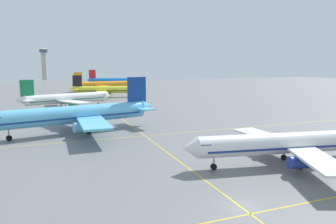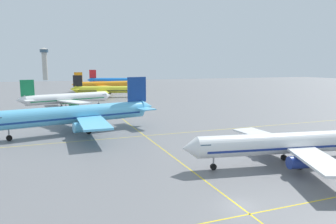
{
  "view_description": "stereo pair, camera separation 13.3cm",
  "coord_description": "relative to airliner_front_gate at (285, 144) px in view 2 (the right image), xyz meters",
  "views": [
    {
      "loc": [
        -19.12,
        -27.87,
        15.63
      ],
      "look_at": [
        4.5,
        34.65,
        5.53
      ],
      "focal_mm": 33.25,
      "sensor_mm": 36.0,
      "label": 1
    },
    {
      "loc": [
        -19.0,
        -27.91,
        15.63
      ],
      "look_at": [
        4.5,
        34.65,
        5.53
      ],
      "focal_mm": 33.25,
      "sensor_mm": 36.0,
      "label": 2
    }
  ],
  "objects": [
    {
      "name": "taxiway_markings",
      "position": [
        -14.83,
        7.81,
        -3.49
      ],
      "size": [
        118.43,
        86.69,
        0.01
      ],
      "color": "yellow",
      "rests_on": "ground"
    },
    {
      "name": "airliner_second_row",
      "position": [
        -28.46,
        36.13,
        0.82
      ],
      "size": [
        40.36,
        34.28,
        12.63
      ],
      "color": "#5BB7E5",
      "rests_on": "ground"
    },
    {
      "name": "airliner_far_right_stand",
      "position": [
        -4.65,
        153.68,
        0.43
      ],
      "size": [
        37.01,
        31.76,
        11.5
      ],
      "color": "orange",
      "rests_on": "ground"
    },
    {
      "name": "ground_plane",
      "position": [
        -14.83,
        -9.89,
        -3.5
      ],
      "size": [
        600.0,
        600.0,
        0.0
      ],
      "primitive_type": "plane",
      "color": "slate"
    },
    {
      "name": "control_tower",
      "position": [
        -38.97,
        313.14,
        16.18
      ],
      "size": [
        8.82,
        8.82,
        33.53
      ],
      "color": "#ADA89E",
      "rests_on": "ground"
    },
    {
      "name": "airliner_distant_taxiway",
      "position": [
        9.67,
        194.25,
        0.66
      ],
      "size": [
        38.35,
        32.76,
        12.19
      ],
      "color": "blue",
      "rests_on": "ground"
    },
    {
      "name": "airliner_far_left_stand",
      "position": [
        -9.05,
        115.43,
        0.18
      ],
      "size": [
        34.04,
        29.03,
        10.76
      ],
      "color": "yellow",
      "rests_on": "ground"
    },
    {
      "name": "airliner_third_row",
      "position": [
        -28.76,
        79.95,
        0.19
      ],
      "size": [
        33.97,
        29.02,
        10.79
      ],
      "color": "white",
      "rests_on": "ground"
    },
    {
      "name": "airliner_front_gate",
      "position": [
        0.0,
        0.0,
        0.0
      ],
      "size": [
        32.88,
        28.03,
        10.24
      ],
      "color": "white",
      "rests_on": "ground"
    }
  ]
}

